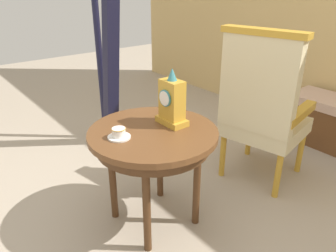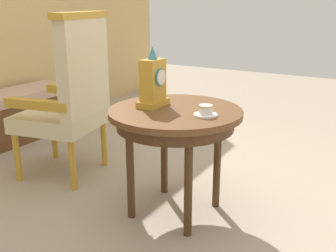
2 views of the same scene
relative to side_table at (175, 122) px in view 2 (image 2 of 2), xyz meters
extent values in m
plane|color=tan|center=(0.02, -0.06, -0.56)|extent=(10.00, 10.00, 0.00)
cylinder|color=brown|center=(0.00, 0.00, 0.06)|extent=(0.74, 0.74, 0.03)
cylinder|color=#482B16|center=(0.00, 0.00, 0.00)|extent=(0.66, 0.66, 0.07)
cylinder|color=#482B16|center=(0.18, 0.18, -0.26)|extent=(0.04, 0.04, 0.60)
cylinder|color=#482B16|center=(-0.18, 0.18, -0.26)|extent=(0.04, 0.04, 0.60)
cylinder|color=#482B16|center=(-0.18, -0.18, -0.26)|extent=(0.04, 0.04, 0.60)
cylinder|color=#482B16|center=(0.18, -0.18, -0.26)|extent=(0.04, 0.04, 0.60)
cylinder|color=white|center=(-0.04, -0.20, 0.08)|extent=(0.13, 0.13, 0.01)
cylinder|color=white|center=(-0.04, -0.20, 0.11)|extent=(0.07, 0.07, 0.05)
torus|color=gold|center=(-0.04, -0.20, 0.13)|extent=(0.08, 0.08, 0.00)
cube|color=gold|center=(0.00, 0.14, 0.09)|extent=(0.19, 0.11, 0.04)
cube|color=gold|center=(0.00, 0.14, 0.22)|extent=(0.14, 0.09, 0.23)
cylinder|color=teal|center=(0.00, 0.09, 0.24)|extent=(0.10, 0.01, 0.10)
cylinder|color=white|center=(0.00, 0.09, 0.24)|extent=(0.08, 0.00, 0.08)
cone|color=teal|center=(0.00, 0.14, 0.37)|extent=(0.06, 0.06, 0.07)
cube|color=beige|center=(0.08, 0.98, -0.15)|extent=(0.62, 0.62, 0.11)
cube|color=beige|center=(0.12, 0.77, 0.22)|extent=(0.53, 0.20, 0.64)
cube|color=gold|center=(0.12, 0.77, 0.56)|extent=(0.57, 0.21, 0.04)
cube|color=gold|center=(0.30, 1.03, 0.01)|extent=(0.17, 0.47, 0.06)
cube|color=gold|center=(-0.15, 0.93, 0.01)|extent=(0.17, 0.47, 0.06)
cylinder|color=gold|center=(0.25, 1.24, -0.38)|extent=(0.04, 0.04, 0.35)
cylinder|color=gold|center=(-0.18, 1.15, -0.38)|extent=(0.04, 0.04, 0.35)
cylinder|color=gold|center=(0.34, 0.81, -0.38)|extent=(0.04, 0.04, 0.35)
cylinder|color=gold|center=(-0.09, 0.72, -0.38)|extent=(0.04, 0.04, 0.35)
cube|color=#CCA893|center=(0.36, 1.89, -0.16)|extent=(1.18, 0.40, 0.08)
cube|color=brown|center=(0.36, 1.89, -0.38)|extent=(1.13, 0.38, 0.36)
camera|label=1|loc=(1.38, -0.99, 0.87)|focal=35.28mm
camera|label=2|loc=(-1.83, -1.04, 0.64)|focal=42.14mm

